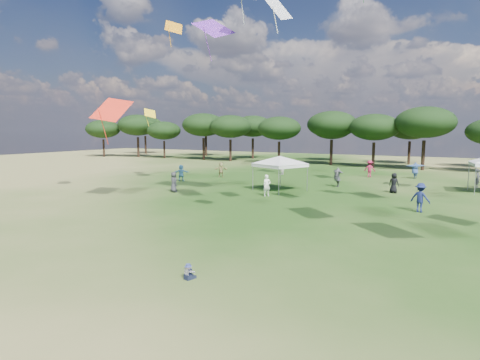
# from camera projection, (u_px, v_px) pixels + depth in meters

# --- Properties ---
(ground) EXTENTS (140.00, 140.00, 0.00)m
(ground) POSITION_uv_depth(u_px,v_px,m) (163.00, 302.00, 11.29)
(ground) COLOR #264916
(ground) RESTS_ON ground
(tree_line) EXTENTS (108.78, 17.63, 7.77)m
(tree_line) POSITION_uv_depth(u_px,v_px,m) (419.00, 125.00, 50.70)
(tree_line) COLOR black
(tree_line) RESTS_ON ground
(tent_left) EXTENTS (5.98, 5.98, 3.07)m
(tent_left) POSITION_uv_depth(u_px,v_px,m) (280.00, 157.00, 31.62)
(tent_left) COLOR gray
(tent_left) RESTS_ON ground
(toddler) EXTENTS (0.38, 0.41, 0.52)m
(toddler) POSITION_uv_depth(u_px,v_px,m) (189.00, 272.00, 12.98)
(toddler) COLOR black
(toddler) RESTS_ON ground
(festival_crowd) EXTENTS (30.94, 19.69, 1.92)m
(festival_crowd) POSITION_uv_depth(u_px,v_px,m) (346.00, 176.00, 34.43)
(festival_crowd) COLOR navy
(festival_crowd) RESTS_ON ground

